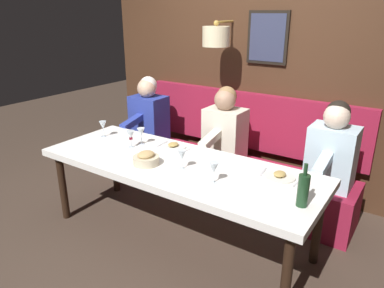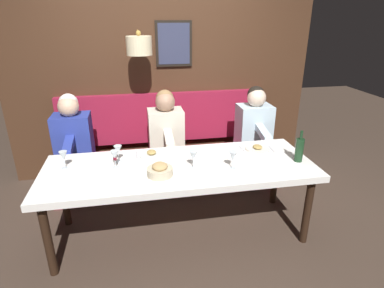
{
  "view_description": "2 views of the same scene",
  "coord_description": "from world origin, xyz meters",
  "views": [
    {
      "loc": [
        -2.25,
        -1.67,
        1.95
      ],
      "look_at": [
        0.05,
        -0.12,
        0.92
      ],
      "focal_mm": 33.68,
      "sensor_mm": 36.0,
      "label": 1
    },
    {
      "loc": [
        -2.59,
        0.37,
        2.02
      ],
      "look_at": [
        0.05,
        -0.12,
        0.92
      ],
      "focal_mm": 29.75,
      "sensor_mm": 36.0,
      "label": 2
    }
  ],
  "objects": [
    {
      "name": "wine_glass_4",
      "position": [
        0.17,
        0.55,
        0.86
      ],
      "size": [
        0.07,
        0.07,
        0.16
      ],
      "color": "silver",
      "rests_on": "dining_table"
    },
    {
      "name": "back_wall_panel",
      "position": [
        1.46,
        0.0,
        1.37
      ],
      "size": [
        0.59,
        3.86,
        2.9
      ],
      "color": "#422819",
      "rests_on": "ground_plane"
    },
    {
      "name": "place_setting_0",
      "position": [
        0.27,
        0.24,
        0.75
      ],
      "size": [
        0.24,
        0.31,
        0.05
      ],
      "color": "silver",
      "rests_on": "dining_table"
    },
    {
      "name": "wine_glass_3",
      "position": [
        -0.08,
        -0.11,
        0.86
      ],
      "size": [
        0.07,
        0.07,
        0.16
      ],
      "color": "silver",
      "rests_on": "dining_table"
    },
    {
      "name": "wine_glass_1",
      "position": [
        0.06,
        0.57,
        0.86
      ],
      "size": [
        0.07,
        0.07,
        0.16
      ],
      "color": "silver",
      "rests_on": "dining_table"
    },
    {
      "name": "wine_glass_2",
      "position": [
        -0.15,
        -0.45,
        0.86
      ],
      "size": [
        0.07,
        0.07,
        0.16
      ],
      "color": "silver",
      "rests_on": "dining_table"
    },
    {
      "name": "wine_bottle",
      "position": [
        -0.11,
        -1.1,
        0.86
      ],
      "size": [
        0.08,
        0.08,
        0.3
      ],
      "color": "#19381E",
      "rests_on": "dining_table"
    },
    {
      "name": "bread_bowl",
      "position": [
        -0.16,
        0.2,
        0.79
      ],
      "size": [
        0.22,
        0.22,
        0.12
      ],
      "color": "beige",
      "rests_on": "dining_table"
    },
    {
      "name": "diner_middle",
      "position": [
        0.88,
        1.06,
        0.82
      ],
      "size": [
        0.6,
        0.4,
        0.79
      ],
      "color": "#283893",
      "rests_on": "banquette_bench"
    },
    {
      "name": "diner_nearest",
      "position": [
        0.88,
        -1.05,
        0.82
      ],
      "size": [
        0.6,
        0.4,
        0.79
      ],
      "color": "silver",
      "rests_on": "banquette_bench"
    },
    {
      "name": "wine_glass_0",
      "position": [
        0.13,
        1.02,
        0.86
      ],
      "size": [
        0.07,
        0.07,
        0.16
      ],
      "color": "silver",
      "rests_on": "dining_table"
    },
    {
      "name": "place_setting_1",
      "position": [
        0.21,
        -0.83,
        0.75
      ],
      "size": [
        0.24,
        0.32,
        0.05
      ],
      "color": "silver",
      "rests_on": "dining_table"
    },
    {
      "name": "ground_plane",
      "position": [
        0.0,
        0.0,
        0.0
      ],
      "size": [
        12.0,
        12.0,
        0.0
      ],
      "primitive_type": "plane",
      "color": "#423328"
    },
    {
      "name": "banquette_bench",
      "position": [
        0.89,
        0.0,
        0.23
      ],
      "size": [
        0.52,
        2.66,
        0.45
      ],
      "primitive_type": "cube",
      "color": "maroon",
      "rests_on": "ground_plane"
    },
    {
      "name": "diner_near",
      "position": [
        0.88,
        0.03,
        0.82
      ],
      "size": [
        0.6,
        0.4,
        0.79
      ],
      "color": "beige",
      "rests_on": "banquette_bench"
    },
    {
      "name": "dining_table",
      "position": [
        0.0,
        0.0,
        0.68
      ],
      "size": [
        0.9,
        2.46,
        0.74
      ],
      "color": "white",
      "rests_on": "ground_plane"
    }
  ]
}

